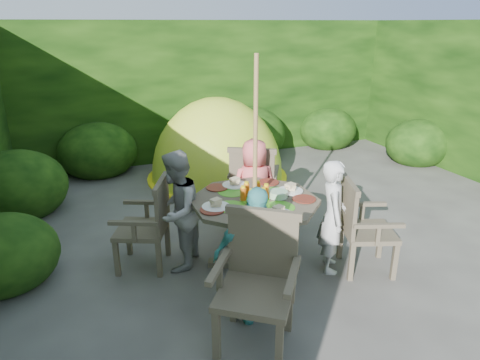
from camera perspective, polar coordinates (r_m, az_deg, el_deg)
name	(u,v)px	position (r m, az deg, el deg)	size (l,w,h in m)	color
ground	(309,234)	(5.40, 9.12, -7.10)	(60.00, 60.00, 0.00)	#44413C
hedge_enclosure	(265,114)	(6.10, 3.38, 8.82)	(9.00, 9.00, 2.50)	black
patio_table	(255,210)	(4.37, 2.01, -4.06)	(1.76, 1.76, 0.94)	#41382A
parasol_pole	(255,169)	(4.21, 2.02, 1.44)	(0.04, 0.04, 2.20)	olive
garden_chair_right	(361,225)	(4.58, 15.86, -5.82)	(0.66, 0.70, 0.95)	#41382A
garden_chair_left	(149,223)	(4.56, -12.06, -5.62)	(0.68, 0.71, 0.94)	#41382A
garden_chair_back	(253,183)	(5.43, 1.76, -0.47)	(0.79, 0.76, 1.01)	#41382A
garden_chair_front	(258,279)	(3.46, 2.38, -13.05)	(0.83, 0.81, 1.04)	#41382A
child_right	(333,216)	(4.48, 12.27, -4.78)	(0.44, 0.29, 1.20)	silver
child_left	(177,211)	(4.45, -8.45, -4.14)	(0.62, 0.48, 1.27)	#989793
child_back	(254,188)	(5.13, 1.90, -1.01)	(0.58, 0.38, 1.19)	#DE5C5C
child_front	(255,254)	(3.68, 2.00, -9.86)	(0.72, 0.30, 1.22)	#49ABA9
dome_tent	(218,177)	(7.25, -2.96, 0.43)	(2.57, 2.57, 2.68)	#BED529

